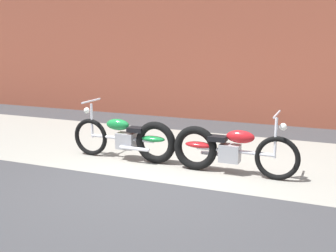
{
  "coord_description": "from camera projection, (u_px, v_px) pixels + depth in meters",
  "views": [
    {
      "loc": [
        2.53,
        -5.4,
        2.11
      ],
      "look_at": [
        0.06,
        0.54,
        0.75
      ],
      "focal_mm": 44.62,
      "sensor_mm": 36.0,
      "label": 1
    }
  ],
  "objects": [
    {
      "name": "ground_plane",
      "position": [
        151.0,
        181.0,
        6.26
      ],
      "size": [
        80.0,
        80.0,
        0.0
      ],
      "primitive_type": "plane",
      "color": "#38383A"
    },
    {
      "name": "brick_building_wall",
      "position": [
        237.0,
        30.0,
        10.48
      ],
      "size": [
        36.0,
        0.5,
        4.61
      ],
      "primitive_type": "cube",
      "color": "brown",
      "rests_on": "ground"
    },
    {
      "name": "motorcycle_green",
      "position": [
        130.0,
        138.0,
        7.28
      ],
      "size": [
        2.01,
        0.58,
        1.03
      ],
      "rotation": [
        0.0,
        0.0,
        3.14
      ],
      "color": "black",
      "rests_on": "ground"
    },
    {
      "name": "sidewalk_slab",
      "position": [
        190.0,
        152.0,
        7.84
      ],
      "size": [
        36.0,
        3.5,
        0.01
      ],
      "primitive_type": "cube",
      "color": "gray",
      "rests_on": "ground"
    },
    {
      "name": "motorcycle_red",
      "position": [
        225.0,
        149.0,
        6.55
      ],
      "size": [
        2.01,
        0.58,
        1.03
      ],
      "rotation": [
        0.0,
        0.0,
        -0.0
      ],
      "color": "black",
      "rests_on": "ground"
    }
  ]
}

